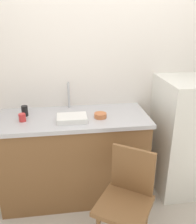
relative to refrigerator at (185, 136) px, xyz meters
The scene contains 10 objects.
back_wall 1.16m from the refrigerator, 158.21° to the left, with size 4.80×0.10×2.51m, color white.
cabinet_base 1.23m from the refrigerator, behind, with size 1.46×0.60×0.90m, color brown.
countertop 1.25m from the refrigerator, behind, with size 1.50×0.64×0.04m, color #B7B7BC.
faucet 1.34m from the refrigerator, 167.92° to the left, with size 0.02×0.02×0.28m, color #B7B7BC.
refrigerator is the anchor object (origin of this frame).
chair 1.09m from the refrigerator, 139.52° to the right, with size 0.56×0.56×0.89m.
dish_tray 1.27m from the refrigerator, behind, with size 0.28×0.20×0.05m, color white.
terracotta_bowl 1.00m from the refrigerator, behind, with size 0.12×0.12×0.05m, color #C67042.
cup_red 1.72m from the refrigerator, behind, with size 0.07×0.07×0.07m, color red.
cup_black 1.72m from the refrigerator, behind, with size 0.06×0.06×0.10m, color black.
Camera 1 is at (-0.35, -1.58, 1.87)m, focal length 38.94 mm.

